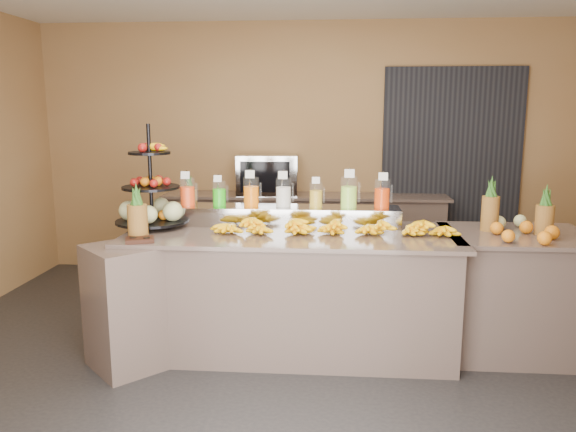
# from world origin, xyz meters

# --- Properties ---
(ground) EXTENTS (6.00, 6.00, 0.00)m
(ground) POSITION_xyz_m (0.00, 0.00, 0.00)
(ground) COLOR black
(ground) RESTS_ON ground
(room_envelope) EXTENTS (6.04, 5.02, 2.82)m
(room_envelope) POSITION_xyz_m (0.19, 0.79, 1.88)
(room_envelope) COLOR olive
(room_envelope) RESTS_ON ground
(buffet_counter) EXTENTS (2.75, 1.25, 0.93)m
(buffet_counter) POSITION_xyz_m (-0.12, 0.26, 0.47)
(buffet_counter) COLOR gray
(buffet_counter) RESTS_ON ground
(right_counter) EXTENTS (1.08, 0.88, 0.93)m
(right_counter) POSITION_xyz_m (1.70, 0.40, 0.47)
(right_counter) COLOR gray
(right_counter) RESTS_ON ground
(back_ledge) EXTENTS (3.10, 0.55, 0.93)m
(back_ledge) POSITION_xyz_m (0.00, 2.25, 0.47)
(back_ledge) COLOR gray
(back_ledge) RESTS_ON ground
(pitcher_tray) EXTENTS (1.85, 0.30, 0.15)m
(pitcher_tray) POSITION_xyz_m (-0.09, 0.58, 1.01)
(pitcher_tray) COLOR gray
(pitcher_tray) RESTS_ON buffet_counter
(juice_pitcher_orange_a) EXTENTS (0.12, 0.12, 0.29)m
(juice_pitcher_orange_a) POSITION_xyz_m (-0.87, 0.58, 1.18)
(juice_pitcher_orange_a) COLOR silver
(juice_pitcher_orange_a) RESTS_ON pitcher_tray
(juice_pitcher_green) EXTENTS (0.11, 0.11, 0.26)m
(juice_pitcher_green) POSITION_xyz_m (-0.61, 0.58, 1.17)
(juice_pitcher_green) COLOR silver
(juice_pitcher_green) RESTS_ON pitcher_tray
(juice_pitcher_orange_b) EXTENTS (0.13, 0.13, 0.31)m
(juice_pitcher_orange_b) POSITION_xyz_m (-0.35, 0.58, 1.18)
(juice_pitcher_orange_b) COLOR silver
(juice_pitcher_orange_b) RESTS_ON pitcher_tray
(juice_pitcher_milk) EXTENTS (0.12, 0.13, 0.30)m
(juice_pitcher_milk) POSITION_xyz_m (-0.09, 0.58, 1.18)
(juice_pitcher_milk) COLOR silver
(juice_pitcher_milk) RESTS_ON pitcher_tray
(juice_pitcher_lemon) EXTENTS (0.11, 0.11, 0.26)m
(juice_pitcher_lemon) POSITION_xyz_m (0.17, 0.58, 1.17)
(juice_pitcher_lemon) COLOR silver
(juice_pitcher_lemon) RESTS_ON pitcher_tray
(juice_pitcher_lime) EXTENTS (0.13, 0.14, 0.32)m
(juice_pitcher_lime) POSITION_xyz_m (0.43, 0.58, 1.19)
(juice_pitcher_lime) COLOR silver
(juice_pitcher_lime) RESTS_ON pitcher_tray
(juice_pitcher_orange_c) EXTENTS (0.12, 0.13, 0.30)m
(juice_pitcher_orange_c) POSITION_xyz_m (0.69, 0.58, 1.18)
(juice_pitcher_orange_c) COLOR silver
(juice_pitcher_orange_c) RESTS_ON pitcher_tray
(banana_heap) EXTENTS (1.82, 0.16, 0.15)m
(banana_heap) POSITION_xyz_m (0.33, 0.29, 1.00)
(banana_heap) COLOR #FEB80C
(banana_heap) RESTS_ON buffet_counter
(fruit_stand) EXTENTS (0.69, 0.69, 0.81)m
(fruit_stand) POSITION_xyz_m (-1.08, 0.43, 1.14)
(fruit_stand) COLOR black
(fruit_stand) RESTS_ON buffet_counter
(condiment_caddy) EXTENTS (0.23, 0.20, 0.03)m
(condiment_caddy) POSITION_xyz_m (-1.04, -0.10, 0.94)
(condiment_caddy) COLOR black
(condiment_caddy) RESTS_ON buffet_counter
(pineapple_left_a) EXTENTS (0.14, 0.14, 0.40)m
(pineapple_left_a) POSITION_xyz_m (-1.09, 0.02, 1.08)
(pineapple_left_a) COLOR brown
(pineapple_left_a) RESTS_ON buffet_counter
(pineapple_left_b) EXTENTS (0.13, 0.13, 0.41)m
(pineapple_left_b) POSITION_xyz_m (-0.90, 0.75, 1.08)
(pineapple_left_b) COLOR brown
(pineapple_left_b) RESTS_ON buffet_counter
(right_fruit_pile) EXTENTS (0.50, 0.48, 0.27)m
(right_fruit_pile) POSITION_xyz_m (1.67, 0.32, 1.01)
(right_fruit_pile) COLOR brown
(right_fruit_pile) RESTS_ON right_counter
(oven_warmer) EXTENTS (0.68, 0.49, 0.43)m
(oven_warmer) POSITION_xyz_m (-0.41, 2.25, 1.15)
(oven_warmer) COLOR gray
(oven_warmer) RESTS_ON back_ledge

